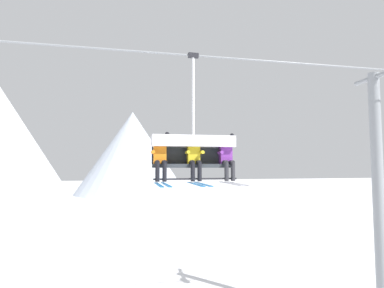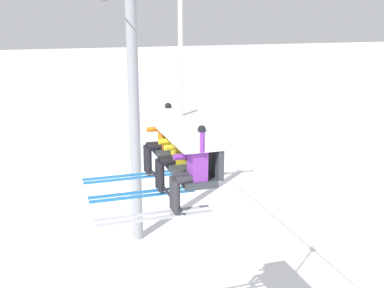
{
  "view_description": "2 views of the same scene",
  "coord_description": "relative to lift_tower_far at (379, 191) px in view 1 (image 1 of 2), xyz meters",
  "views": [
    {
      "loc": [
        0.21,
        -8.57,
        5.31
      ],
      "look_at": [
        1.82,
        -0.61,
        5.89
      ],
      "focal_mm": 28.0,
      "sensor_mm": 36.0,
      "label": 1
    },
    {
      "loc": [
        8.93,
        -2.89,
        7.67
      ],
      "look_at": [
        2.11,
        -0.71,
        5.7
      ],
      "focal_mm": 45.0,
      "sensor_mm": 36.0,
      "label": 2
    }
  ],
  "objects": [
    {
      "name": "skier_purple",
      "position": [
        -5.54,
        -0.92,
        1.08
      ],
      "size": [
        0.48,
        1.7,
        1.34
      ],
      "color": "purple"
    },
    {
      "name": "chairlift_chair",
      "position": [
        -6.43,
        -0.71,
        1.37
      ],
      "size": [
        2.2,
        0.74,
        3.41
      ],
      "color": "#33383D"
    },
    {
      "name": "lift_tower_far",
      "position": [
        0.0,
        0.0,
        0.0
      ],
      "size": [
        0.36,
        1.88,
        8.57
      ],
      "color": "gray",
      "rests_on": "ground_plane"
    },
    {
      "name": "mountain_peak_east",
      "position": [
        -7.94,
        49.69,
        3.32
      ],
      "size": [
        20.82,
        20.82,
        15.55
      ],
      "color": "silver",
      "rests_on": "ground_plane"
    },
    {
      "name": "lift_cable",
      "position": [
        -7.3,
        -0.78,
        3.84
      ],
      "size": [
        16.6,
        0.05,
        0.05
      ],
      "color": "gray"
    },
    {
      "name": "skier_orange",
      "position": [
        -7.32,
        -0.92,
        1.08
      ],
      "size": [
        0.48,
        1.7,
        1.34
      ],
      "color": "orange"
    },
    {
      "name": "skier_yellow",
      "position": [
        -6.43,
        -0.93,
        1.06
      ],
      "size": [
        0.46,
        1.7,
        1.23
      ],
      "color": "yellow"
    }
  ]
}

